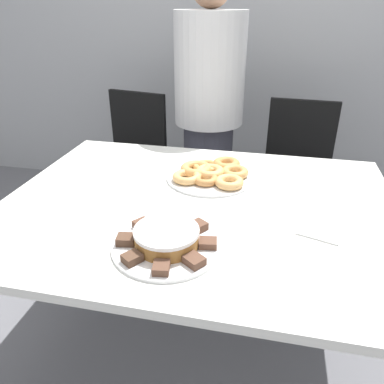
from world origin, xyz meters
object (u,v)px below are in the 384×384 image
person_standing (209,113)px  plate_donuts (210,177)px  frosted_cake (167,237)px  plate_cake (167,246)px  office_chair_right (295,183)px  office_chair_left (129,168)px  napkin (320,231)px

person_standing → plate_donuts: size_ratio=4.28×
person_standing → frosted_cake: bearing=-85.8°
plate_cake → office_chair_right: bearing=70.1°
person_standing → office_chair_right: 0.66m
office_chair_left → frosted_cake: office_chair_left is taller
napkin → frosted_cake: bearing=-158.0°
office_chair_right → plate_cake: 1.34m
frosted_cake → person_standing: bearing=94.2°
plate_donuts → napkin: bearing=-38.6°
person_standing → office_chair_left: bearing=-178.7°
office_chair_left → plate_donuts: bearing=-36.1°
person_standing → office_chair_right: bearing=-1.2°
office_chair_left → napkin: 1.52m
napkin → office_chair_left: bearing=135.7°
frosted_cake → plate_cake: bearing=-104.0°
office_chair_right → plate_cake: office_chair_right is taller
office_chair_left → plate_donuts: (0.65, -0.71, 0.32)m
office_chair_right → plate_donuts: 0.87m
frosted_cake → napkin: 0.49m
person_standing → frosted_cake: (0.09, -1.23, -0.04)m
plate_donuts → napkin: size_ratio=2.33×
office_chair_right → plate_donuts: office_chair_right is taller
napkin → person_standing: bearing=117.5°
office_chair_right → plate_cake: (-0.44, -1.22, 0.32)m
person_standing → office_chair_left: size_ratio=1.77×
office_chair_right → plate_cake: size_ratio=2.68×
person_standing → frosted_cake: person_standing is taller
plate_donuts → napkin: plate_donuts is taller
plate_donuts → frosted_cake: frosted_cake is taller
plate_donuts → napkin: (0.41, -0.33, -0.00)m
plate_cake → plate_donuts: same height
person_standing → plate_cake: size_ratio=4.74×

